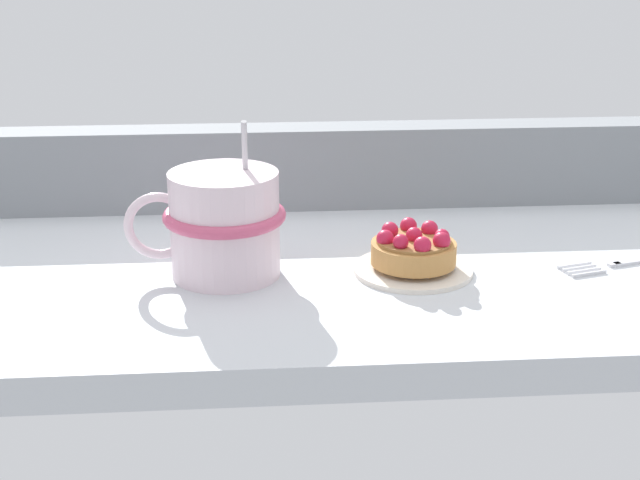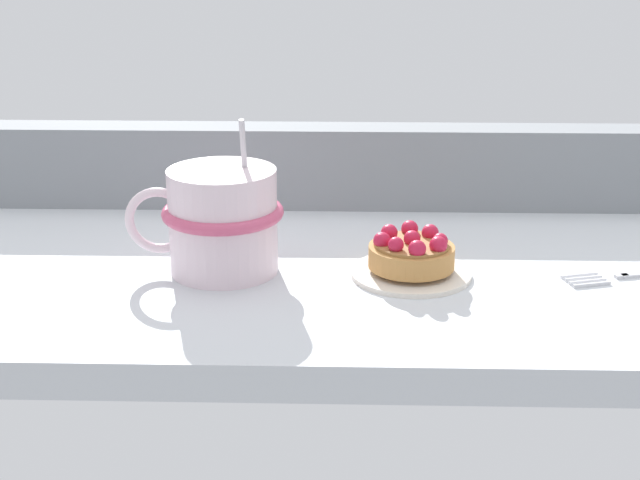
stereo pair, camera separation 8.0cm
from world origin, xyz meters
The scene contains 5 objects.
ground_plane centered at (0.00, 0.00, -1.49)cm, with size 89.40×40.73×2.99cm, color silver.
window_rail_back centered at (0.00, 17.94, 4.36)cm, with size 87.61×4.85×8.71cm, color gray.
dessert_plate centered at (5.88, -2.85, 0.41)cm, with size 10.63×10.63×0.87cm.
raspberry_tart centered at (5.89, -2.86, 2.24)cm, with size 7.55×7.55×3.37cm.
coffee_mug centered at (-10.82, -2.10, 4.78)cm, with size 14.06×10.70×13.84cm.
Camera 2 is at (-0.25, -78.23, 30.05)cm, focal length 51.54 mm.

